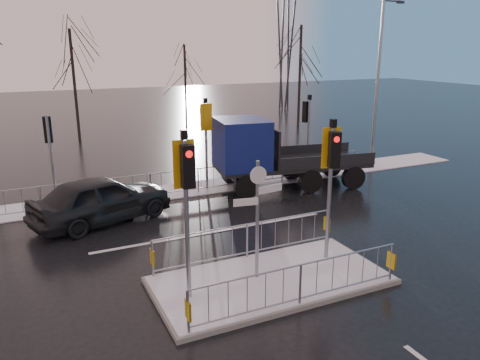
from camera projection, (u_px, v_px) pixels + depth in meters
name	position (u px, v px, depth m)	size (l,w,h in m)	color
ground	(270.00, 283.00, 12.05)	(120.00, 120.00, 0.00)	black
snow_verge	(171.00, 191.00, 19.52)	(30.00, 2.00, 0.04)	white
lane_markings	(277.00, 288.00, 11.76)	(8.00, 11.38, 0.01)	silver
traffic_island	(270.00, 269.00, 11.94)	(6.00, 3.04, 4.15)	slate
far_kerb_fixtures	(181.00, 170.00, 18.92)	(18.00, 0.65, 3.83)	gray
car_far_lane	(102.00, 199.00, 16.03)	(1.95, 4.84, 1.65)	black
flatbed_truck	(263.00, 152.00, 19.49)	(6.83, 3.39, 3.03)	black
tree_far_a	(72.00, 63.00, 29.01)	(3.75, 3.75, 7.08)	black
tree_far_b	(185.00, 70.00, 34.21)	(3.25, 3.25, 6.14)	black
tree_far_c	(300.00, 56.00, 34.62)	(4.00, 4.00, 7.55)	black
street_lamp_right	(379.00, 78.00, 22.56)	(1.25, 0.18, 8.00)	gray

